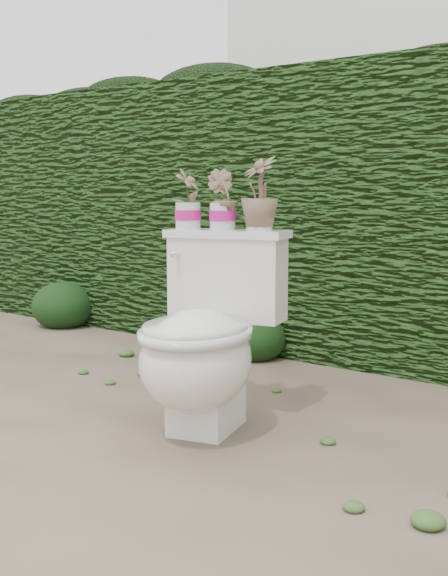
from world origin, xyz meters
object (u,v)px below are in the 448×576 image
Objects in this scene: toilet at (204,342)px; potted_plant_right at (259,195)px; potted_plant_left at (188,201)px; potted_plant_center at (223,201)px.

toilet is 0.63m from potted_plant_right.
toilet is at bearing -82.54° from potted_plant_right.
potted_plant_left is at bearing -142.64° from potted_plant_right.
potted_plant_right is (0.07, 0.27, 0.56)m from toilet.
potted_plant_left is 0.84× the size of potted_plant_right.
toilet is 0.62m from potted_plant_left.
toilet is 3.32× the size of potted_plant_center.
potted_plant_center is 0.16m from potted_plant_right.
toilet is 0.59m from potted_plant_center.
potted_plant_left is 1.01× the size of potted_plant_center.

